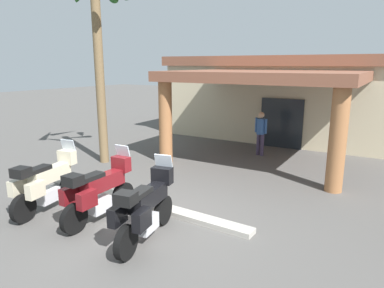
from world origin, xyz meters
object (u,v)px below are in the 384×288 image
Objects in this scene: motorcycle_maroon at (99,191)px; pedestrian at (261,130)px; motorcycle_black at (145,208)px; palm_tree_roadside at (98,16)px; motel_building at (300,96)px; motorcycle_cream at (46,183)px.

pedestrian is (0.77, 7.52, 0.30)m from motorcycle_maroon.
pedestrian is (-0.74, 7.65, 0.30)m from motorcycle_black.
palm_tree_roadside reaches higher than pedestrian.
motorcycle_black is at bearing -89.53° from motel_building.
palm_tree_roadside reaches higher than motorcycle_black.
motorcycle_maroon is at bearing -44.29° from palm_tree_roadside.
motorcycle_maroon is 0.32× the size of palm_tree_roadside.
pedestrian is 7.20m from palm_tree_roadside.
motorcycle_cream is at bearing 98.21° from motorcycle_maroon.
motorcycle_black is at bearing 17.13° from pedestrian.
palm_tree_roadside is at bearing -35.69° from pedestrian.
motorcycle_cream is at bearing -4.61° from pedestrian.
motorcycle_maroon is 6.66m from palm_tree_roadside.
motorcycle_black is (3.02, 0.17, 0.00)m from motorcycle_cream.
motorcycle_maroon is at bearing 72.63° from motorcycle_black.
palm_tree_roadside is (-4.36, -4.02, 4.09)m from pedestrian.
palm_tree_roadside is at bearing 16.38° from motorcycle_cream.
motel_building is at bearing -23.04° from motorcycle_cream.
pedestrian is at bearing 42.69° from palm_tree_roadside.
motorcycle_black is at bearing -35.51° from palm_tree_roadside.
motel_building reaches higher than motorcycle_cream.
motorcycle_maroon is 7.56m from pedestrian.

